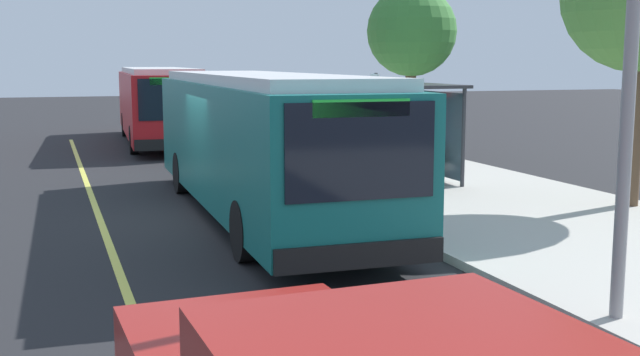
# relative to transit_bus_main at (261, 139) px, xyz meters

# --- Properties ---
(ground_plane) EXTENTS (120.00, 120.00, 0.00)m
(ground_plane) POSITION_rel_transit_bus_main_xyz_m (-0.25, -1.01, -1.62)
(ground_plane) COLOR #232326
(sidewalk_curb) EXTENTS (44.00, 6.40, 0.15)m
(sidewalk_curb) POSITION_rel_transit_bus_main_xyz_m (-0.25, 4.99, -1.54)
(sidewalk_curb) COLOR #B7B2A8
(sidewalk_curb) RESTS_ON ground_plane
(lane_stripe_center) EXTENTS (36.00, 0.14, 0.01)m
(lane_stripe_center) POSITION_rel_transit_bus_main_xyz_m (-0.25, -3.21, -1.61)
(lane_stripe_center) COLOR #E0D64C
(lane_stripe_center) RESTS_ON ground_plane
(transit_bus_main) EXTENTS (11.58, 2.82, 2.95)m
(transit_bus_main) POSITION_rel_transit_bus_main_xyz_m (0.00, 0.00, 0.00)
(transit_bus_main) COLOR #146B66
(transit_bus_main) RESTS_ON ground_plane
(transit_bus_second) EXTENTS (11.58, 3.19, 2.95)m
(transit_bus_second) POSITION_rel_transit_bus_main_xyz_m (-15.62, 0.06, -0.00)
(transit_bus_second) COLOR red
(transit_bus_second) RESTS_ON ground_plane
(bus_shelter) EXTENTS (2.90, 1.60, 2.48)m
(bus_shelter) POSITION_rel_transit_bus_main_xyz_m (-2.75, 4.96, 0.30)
(bus_shelter) COLOR #333338
(bus_shelter) RESTS_ON sidewalk_curb
(waiting_bench) EXTENTS (1.60, 0.48, 0.95)m
(waiting_bench) POSITION_rel_transit_bus_main_xyz_m (-2.84, 4.97, -0.98)
(waiting_bench) COLOR brown
(waiting_bench) RESTS_ON sidewalk_curb
(route_sign_post) EXTENTS (0.44, 0.08, 2.80)m
(route_sign_post) POSITION_rel_transit_bus_main_xyz_m (-0.23, 2.65, 0.34)
(route_sign_post) COLOR #333338
(route_sign_post) RESTS_ON sidewalk_curb
(pedestrian_commuter) EXTENTS (0.24, 0.40, 1.69)m
(pedestrian_commuter) POSITION_rel_transit_bus_main_xyz_m (-3.01, 3.93, -0.50)
(pedestrian_commuter) COLOR #282D47
(pedestrian_commuter) RESTS_ON sidewalk_curb
(street_tree_upstreet) EXTENTS (2.97, 2.97, 5.52)m
(street_tree_upstreet) POSITION_rel_transit_bus_main_xyz_m (-8.30, 7.42, 2.53)
(street_tree_upstreet) COLOR brown
(street_tree_upstreet) RESTS_ON sidewalk_curb
(utility_pole) EXTENTS (0.16, 0.16, 6.40)m
(utility_pole) POSITION_rel_transit_bus_main_xyz_m (8.14, 2.20, 1.73)
(utility_pole) COLOR gray
(utility_pole) RESTS_ON sidewalk_curb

